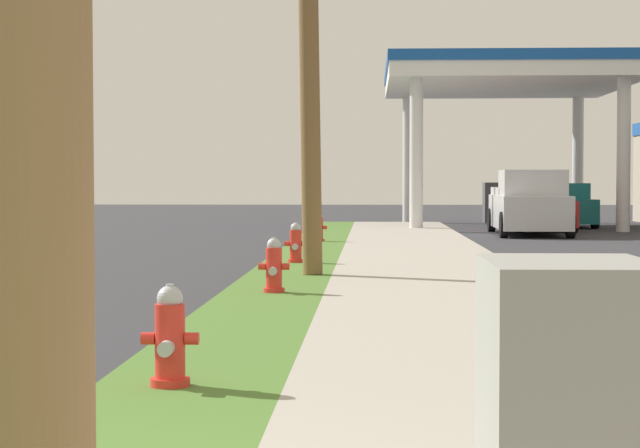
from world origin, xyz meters
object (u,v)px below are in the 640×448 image
object	(u,v)px
truck_silver_at_forecourt	(529,205)
fire_hydrant_second	(274,268)
car_teal_by_near_pump	(561,207)
fire_hydrant_third	(296,245)
utility_pole_midground	(308,4)
fire_hydrant_nearest	(170,342)
fire_hydrant_fourth	(319,228)
car_red_by_far_pump	(536,209)

from	to	relation	value
truck_silver_at_forecourt	fire_hydrant_second	bearing A→B (deg)	-106.85
car_teal_by_near_pump	truck_silver_at_forecourt	bearing A→B (deg)	-107.18
fire_hydrant_third	truck_silver_at_forecourt	size ratio (longest dim) A/B	0.14
fire_hydrant_second	truck_silver_at_forecourt	xyz separation A→B (m)	(6.12, 20.21, 0.47)
fire_hydrant_third	utility_pole_midground	size ratio (longest dim) A/B	0.09
utility_pole_midground	fire_hydrant_nearest	bearing A→B (deg)	-92.46
fire_hydrant_fourth	truck_silver_at_forecourt	size ratio (longest dim) A/B	0.14
utility_pole_midground	car_red_by_far_pump	bearing A→B (deg)	72.22
fire_hydrant_fourth	car_teal_by_near_pump	xyz separation A→B (m)	(8.17, 13.08, 0.28)
fire_hydrant_nearest	fire_hydrant_second	size ratio (longest dim) A/B	1.00
fire_hydrant_fourth	car_red_by_far_pump	world-z (taller)	car_red_by_far_pump
fire_hydrant_second	car_teal_by_near_pump	xyz separation A→B (m)	(8.16, 26.81, 0.28)
fire_hydrant_second	fire_hydrant_third	bearing A→B (deg)	90.84
fire_hydrant_second	car_teal_by_near_pump	distance (m)	28.02
car_red_by_far_pump	truck_silver_at_forecourt	size ratio (longest dim) A/B	0.85
fire_hydrant_fourth	car_red_by_far_pump	size ratio (longest dim) A/B	0.16
car_red_by_far_pump	truck_silver_at_forecourt	world-z (taller)	truck_silver_at_forecourt
fire_hydrant_third	truck_silver_at_forecourt	world-z (taller)	truck_silver_at_forecourt
fire_hydrant_nearest	car_teal_by_near_pump	size ratio (longest dim) A/B	0.16
car_teal_by_near_pump	car_red_by_far_pump	xyz separation A→B (m)	(-1.40, -3.50, 0.00)
fire_hydrant_fourth	car_teal_by_near_pump	size ratio (longest dim) A/B	0.16
fire_hydrant_fourth	car_teal_by_near_pump	world-z (taller)	car_teal_by_near_pump
fire_hydrant_nearest	fire_hydrant_third	xyz separation A→B (m)	(0.07, 13.17, 0.00)
fire_hydrant_nearest	car_red_by_far_pump	world-z (taller)	car_red_by_far_pump
fire_hydrant_nearest	fire_hydrant_second	distance (m)	7.29
fire_hydrant_second	fire_hydrant_fourth	bearing A→B (deg)	90.05
truck_silver_at_forecourt	fire_hydrant_third	bearing A→B (deg)	-113.42
truck_silver_at_forecourt	utility_pole_midground	bearing A→B (deg)	-108.87
utility_pole_midground	car_teal_by_near_pump	world-z (taller)	utility_pole_midground
fire_hydrant_third	car_red_by_far_pump	xyz separation A→B (m)	(6.84, 17.43, 0.28)
fire_hydrant_second	utility_pole_midground	xyz separation A→B (m)	(0.30, 3.17, 4.02)
fire_hydrant_fourth	fire_hydrant_nearest	bearing A→B (deg)	-90.38
fire_hydrant_second	car_red_by_far_pump	world-z (taller)	car_red_by_far_pump
fire_hydrant_second	truck_silver_at_forecourt	world-z (taller)	truck_silver_at_forecourt
fire_hydrant_third	utility_pole_midground	distance (m)	4.87
fire_hydrant_third	car_teal_by_near_pump	xyz separation A→B (m)	(8.25, 20.93, 0.28)
fire_hydrant_third	car_teal_by_near_pump	world-z (taller)	car_teal_by_near_pump
fire_hydrant_second	truck_silver_at_forecourt	size ratio (longest dim) A/B	0.14
utility_pole_midground	truck_silver_at_forecourt	bearing A→B (deg)	71.13
fire_hydrant_third	fire_hydrant_fourth	bearing A→B (deg)	89.46
fire_hydrant_second	utility_pole_midground	size ratio (longest dim) A/B	0.09
fire_hydrant_third	utility_pole_midground	world-z (taller)	utility_pole_midground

